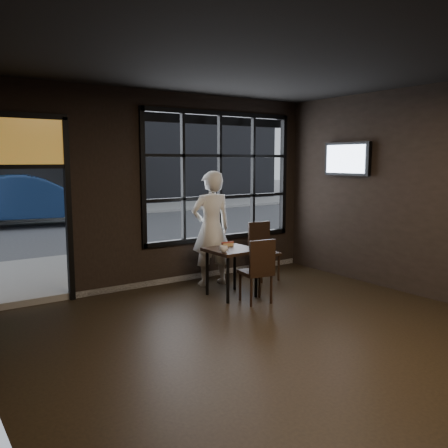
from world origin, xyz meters
TOP-DOWN VIEW (x-y plane):
  - floor at (0.00, 0.00)m, footprint 6.00×7.00m
  - ceiling at (0.00, 0.00)m, footprint 6.00×7.00m
  - window_frame at (1.20, 3.50)m, footprint 3.06×0.12m
  - stained_transom at (-2.10, 3.50)m, footprint 1.20×0.06m
  - cafe_table at (0.59, 2.28)m, footprint 0.71×0.71m
  - chair_near at (0.71, 1.82)m, footprint 0.47×0.47m
  - chair_window at (1.67, 2.78)m, footprint 0.48×0.48m
  - man at (0.71, 3.04)m, footprint 0.76×0.55m
  - hotdog at (0.67, 2.49)m, footprint 0.21×0.11m
  - cup at (0.33, 2.11)m, footprint 0.15×0.15m
  - tv at (2.93, 2.10)m, footprint 0.11×0.98m
  - navy_car at (-0.11, 12.27)m, footprint 4.89×2.46m
  - tree_right at (3.43, 15.44)m, footprint 2.13×2.13m

SIDE VIEW (x-z plane):
  - floor at x=0.00m, z-range -0.02..0.00m
  - cafe_table at x=0.59m, z-range 0.00..0.75m
  - chair_near at x=0.71m, z-range 0.00..0.96m
  - chair_window at x=1.67m, z-range 0.00..1.01m
  - hotdog at x=0.67m, z-range 0.75..0.81m
  - cup at x=0.33m, z-range 0.75..0.84m
  - navy_car at x=-0.11m, z-range 0.10..1.64m
  - man at x=0.71m, z-range 0.00..1.92m
  - window_frame at x=1.20m, z-range 0.66..2.94m
  - tv at x=2.93m, z-range 1.82..2.40m
  - stained_transom at x=-2.10m, z-range 2.00..2.70m
  - tree_right at x=3.43m, z-range 0.74..4.39m
  - ceiling at x=0.00m, z-range 3.20..3.22m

